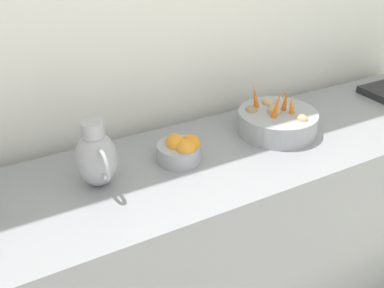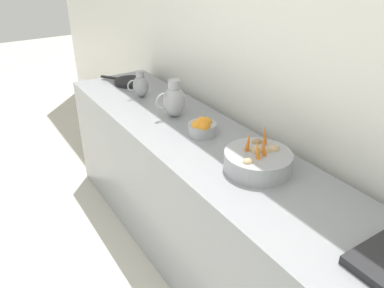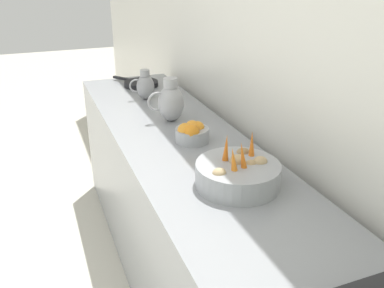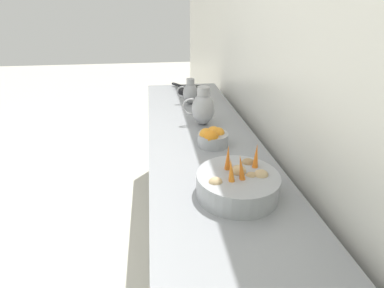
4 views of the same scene
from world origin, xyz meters
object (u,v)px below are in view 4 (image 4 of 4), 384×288
object	(u,v)px
orange_bowl	(212,137)
skillet_on_counter	(191,90)
metal_pitcher_short	(190,93)
metal_pitcher_tall	(203,108)
vegetable_colander	(238,184)

from	to	relation	value
orange_bowl	skillet_on_counter	size ratio (longest dim) A/B	0.46
orange_bowl	skillet_on_counter	xyz separation A→B (m)	(-0.02, -1.11, -0.04)
metal_pitcher_short	skillet_on_counter	world-z (taller)	metal_pitcher_short
orange_bowl	metal_pitcher_short	world-z (taller)	metal_pitcher_short
orange_bowl	metal_pitcher_tall	distance (m)	0.34
metal_pitcher_short	skillet_on_counter	xyz separation A→B (m)	(-0.05, -0.32, -0.07)
metal_pitcher_tall	vegetable_colander	bearing A→B (deg)	91.02
vegetable_colander	orange_bowl	bearing A→B (deg)	-88.43
vegetable_colander	orange_bowl	xyz separation A→B (m)	(0.01, -0.49, -0.00)
metal_pitcher_tall	metal_pitcher_short	size ratio (longest dim) A/B	1.27
metal_pitcher_short	skillet_on_counter	bearing A→B (deg)	-99.11
orange_bowl	metal_pitcher_short	xyz separation A→B (m)	(0.03, -0.79, 0.04)
orange_bowl	metal_pitcher_tall	world-z (taller)	metal_pitcher_tall
metal_pitcher_tall	metal_pitcher_short	world-z (taller)	metal_pitcher_tall
metal_pitcher_short	orange_bowl	bearing A→B (deg)	92.00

